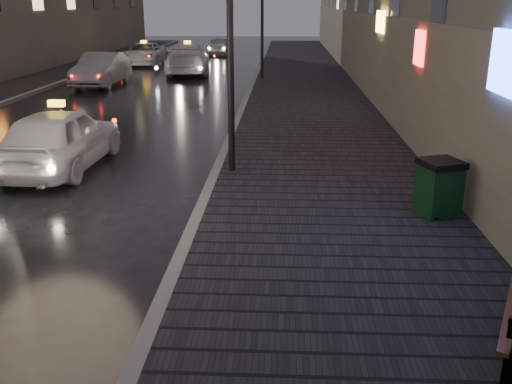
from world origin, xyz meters
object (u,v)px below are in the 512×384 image
car_left_mid (101,70)px  taxi_mid (188,59)px  lamp_far (262,5)px  lamp_near (230,9)px  car_far (219,46)px  trash_bin (439,187)px  taxi_near (60,138)px  taxi_far (144,54)px

car_left_mid → taxi_mid: 5.56m
taxi_mid → lamp_far: bearing=141.8°
lamp_near → taxi_mid: lamp_near is taller
car_far → lamp_far: bearing=103.5°
lamp_near → trash_bin: 5.36m
lamp_far → car_left_mid: lamp_far is taller
taxi_mid → trash_bin: bearing=103.6°
lamp_near → taxi_near: (-3.90, 0.41, -2.77)m
taxi_mid → taxi_near: bearing=83.7°
taxi_near → taxi_mid: 18.04m
taxi_far → car_far: bearing=60.1°
taxi_near → car_left_mid: 13.89m
taxi_far → car_far: (3.84, 6.70, -0.01)m
taxi_near → lamp_near: bearing=175.8°
trash_bin → taxi_far: (-11.22, 25.78, 0.00)m
car_far → trash_bin: bearing=101.7°
taxi_mid → taxi_far: size_ratio=1.17×
lamp_near → lamp_far: same height
taxi_mid → taxi_far: taxi_mid is taller
lamp_near → taxi_near: size_ratio=1.26×
lamp_near → taxi_mid: 19.07m
car_left_mid → taxi_far: size_ratio=0.95×
lamp_near → taxi_mid: (-3.99, 18.45, -2.70)m
lamp_far → car_far: lamp_far is taller
lamp_far → taxi_mid: size_ratio=0.97×
car_left_mid → taxi_near: bearing=-75.0°
lamp_far → taxi_mid: lamp_far is taller
lamp_far → car_left_mid: size_ratio=1.20×
lamp_near → car_far: (-3.62, 29.94, -2.85)m
lamp_far → taxi_far: 10.78m
car_left_mid → taxi_far: 9.34m
car_left_mid → taxi_mid: size_ratio=0.81×
taxi_near → car_far: taxi_near is taller
taxi_near → car_far: (0.29, 29.53, -0.08)m
lamp_far → taxi_far: bearing=135.9°
lamp_near → taxi_near: lamp_near is taller
car_left_mid → car_far: size_ratio=1.18×
trash_bin → car_left_mid: bearing=104.2°
lamp_near → lamp_far: bearing=90.0°
lamp_far → car_left_mid: 7.98m
trash_bin → car_left_mid: car_left_mid is taller
taxi_mid → car_far: 11.50m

